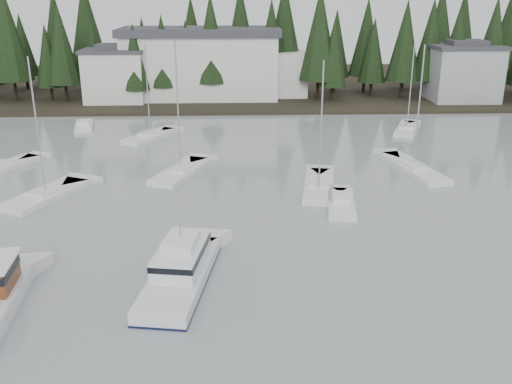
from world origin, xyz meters
TOP-DOWN VIEW (x-y plane):
  - far_shore_land at (0.00, 97.00)m, footprint 240.00×54.00m
  - conifer_treeline at (0.00, 86.00)m, footprint 200.00×22.00m
  - house_west at (-18.00, 79.00)m, footprint 9.54×7.42m
  - house_east_a at (36.00, 78.00)m, footprint 10.60×8.48m
  - harbor_inn at (-2.96, 82.34)m, footprint 29.50×11.50m
  - cabin_cruiser_center at (-3.06, 20.87)m, footprint 4.74×10.65m
  - sailboat_1 at (-9.91, 57.19)m, footprint 6.33×8.36m
  - sailboat_3 at (-16.10, 36.48)m, footprint 6.33×9.07m
  - sailboat_4 at (22.31, 59.87)m, footprint 5.33×8.31m
  - sailboat_6 at (18.11, 43.20)m, footprint 4.62×10.97m
  - sailboat_8 at (7.93, 38.06)m, footprint 4.07×9.57m
  - sailboat_11 at (-4.99, 42.88)m, footprint 5.76×9.43m
  - runabout_1 at (9.14, 33.43)m, footprint 3.11×7.03m
  - runabout_3 at (-19.32, 62.86)m, footprint 3.31×5.98m

SIDE VIEW (x-z plane):
  - far_shore_land at x=0.00m, z-range -0.50..0.50m
  - conifer_treeline at x=0.00m, z-range -10.00..10.00m
  - sailboat_8 at x=7.93m, z-range -5.93..6.05m
  - sailboat_6 at x=18.11m, z-range -6.32..6.45m
  - sailboat_3 at x=-16.10m, z-range -6.21..6.34m
  - sailboat_1 at x=-9.91m, z-range -5.76..5.90m
  - sailboat_4 at x=22.31m, z-range -5.65..5.79m
  - sailboat_11 at x=-4.99m, z-range -6.59..6.74m
  - runabout_3 at x=-19.32m, z-range -0.58..0.84m
  - runabout_1 at x=9.14m, z-range -0.58..0.84m
  - cabin_cruiser_center at x=-3.06m, z-range -1.55..2.87m
  - house_west at x=-18.00m, z-range 0.28..9.03m
  - house_east_a at x=36.00m, z-range 0.28..9.53m
  - harbor_inn at x=-2.96m, z-range 0.33..11.23m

